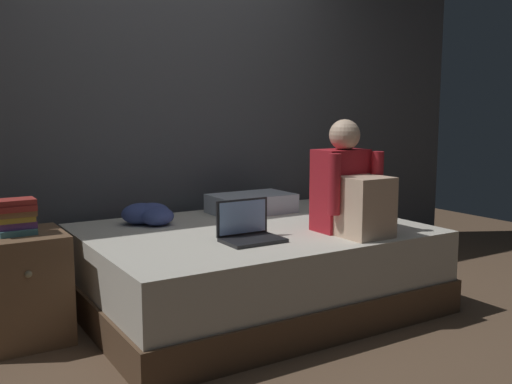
# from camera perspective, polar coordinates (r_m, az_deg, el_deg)

# --- Properties ---
(ground_plane) EXTENTS (8.00, 8.00, 0.00)m
(ground_plane) POSITION_cam_1_polar(r_m,az_deg,el_deg) (3.27, -0.60, -13.35)
(ground_plane) COLOR brown
(wall_back) EXTENTS (5.60, 0.10, 2.70)m
(wall_back) POSITION_cam_1_polar(r_m,az_deg,el_deg) (4.13, -9.40, 10.10)
(wall_back) COLOR #4C4F54
(wall_back) RESTS_ON ground_plane
(bed) EXTENTS (2.00, 1.50, 0.49)m
(bed) POSITION_cam_1_polar(r_m,az_deg,el_deg) (3.54, -0.34, -7.53)
(bed) COLOR brown
(bed) RESTS_ON ground_plane
(nightstand) EXTENTS (0.44, 0.46, 0.57)m
(nightstand) POSITION_cam_1_polar(r_m,az_deg,el_deg) (3.25, -22.29, -8.79)
(nightstand) COLOR brown
(nightstand) RESTS_ON ground_plane
(person_sitting) EXTENTS (0.39, 0.44, 0.66)m
(person_sitting) POSITION_cam_1_polar(r_m,az_deg,el_deg) (3.34, 9.36, 0.19)
(person_sitting) COLOR #B21E28
(person_sitting) RESTS_ON bed
(laptop) EXTENTS (0.32, 0.23, 0.22)m
(laptop) POSITION_cam_1_polar(r_m,az_deg,el_deg) (3.13, -0.72, -3.86)
(laptop) COLOR black
(laptop) RESTS_ON bed
(pillow) EXTENTS (0.56, 0.36, 0.13)m
(pillow) POSITION_cam_1_polar(r_m,az_deg,el_deg) (3.98, -0.46, -1.13)
(pillow) COLOR silver
(pillow) RESTS_ON bed
(book_stack) EXTENTS (0.21, 0.16, 0.18)m
(book_stack) POSITION_cam_1_polar(r_m,az_deg,el_deg) (3.16, -22.85, -2.28)
(book_stack) COLOR teal
(book_stack) RESTS_ON nightstand
(clothes_pile) EXTENTS (0.30, 0.29, 0.13)m
(clothes_pile) POSITION_cam_1_polar(r_m,az_deg,el_deg) (3.64, -10.63, -2.18)
(clothes_pile) COLOR #3D4C8E
(clothes_pile) RESTS_ON bed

